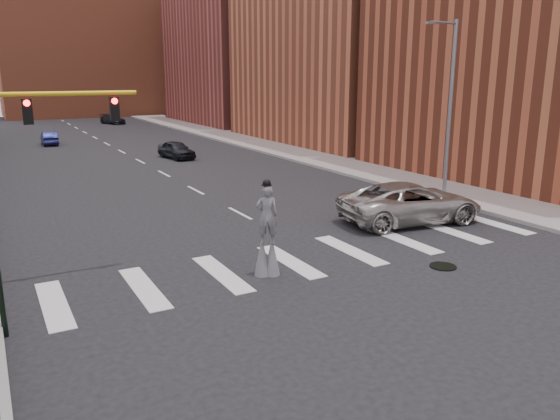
# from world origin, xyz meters

# --- Properties ---
(ground_plane) EXTENTS (160.00, 160.00, 0.00)m
(ground_plane) POSITION_xyz_m (0.00, 0.00, 0.00)
(ground_plane) COLOR black
(ground_plane) RESTS_ON ground
(sidewalk_right) EXTENTS (5.00, 90.00, 0.18)m
(sidewalk_right) POSITION_xyz_m (12.50, 25.00, 0.09)
(sidewalk_right) COLOR gray
(sidewalk_right) RESTS_ON ground
(manhole) EXTENTS (0.90, 0.90, 0.04)m
(manhole) POSITION_xyz_m (3.00, -2.00, 0.02)
(manhole) COLOR black
(manhole) RESTS_ON ground
(building_mid) EXTENTS (16.00, 22.00, 24.00)m
(building_mid) POSITION_xyz_m (22.00, 30.00, 12.00)
(building_mid) COLOR #B15737
(building_mid) RESTS_ON ground
(building_far) EXTENTS (16.00, 22.00, 20.00)m
(building_far) POSITION_xyz_m (22.00, 54.00, 10.00)
(building_far) COLOR brown
(building_far) RESTS_ON ground
(building_backdrop) EXTENTS (26.00, 14.00, 18.00)m
(building_backdrop) POSITION_xyz_m (6.00, 78.00, 9.00)
(building_backdrop) COLOR #B15737
(building_backdrop) RESTS_ON ground
(streetlight) EXTENTS (2.05, 0.20, 9.00)m
(streetlight) POSITION_xyz_m (10.90, 6.00, 4.90)
(streetlight) COLOR slate
(streetlight) RESTS_ON ground
(traffic_signal) EXTENTS (5.30, 0.23, 6.20)m
(traffic_signal) POSITION_xyz_m (-9.78, 3.00, 4.15)
(traffic_signal) COLOR black
(traffic_signal) RESTS_ON ground
(stilt_performer) EXTENTS (0.83, 0.70, 3.17)m
(stilt_performer) POSITION_xyz_m (-2.59, 0.20, 1.32)
(stilt_performer) COLOR #372416
(stilt_performer) RESTS_ON ground
(suv_crossing) EXTENTS (6.71, 3.80, 1.77)m
(suv_crossing) POSITION_xyz_m (5.97, 3.00, 0.88)
(suv_crossing) COLOR #ACA9A2
(suv_crossing) RESTS_ON ground
(car_near) EXTENTS (2.23, 4.16, 1.35)m
(car_near) POSITION_xyz_m (2.88, 26.10, 0.67)
(car_near) COLOR black
(car_near) RESTS_ON ground
(car_mid) EXTENTS (1.33, 3.69, 1.21)m
(car_mid) POSITION_xyz_m (-4.78, 39.90, 0.61)
(car_mid) COLOR #15184A
(car_mid) RESTS_ON ground
(car_far) EXTENTS (3.02, 4.58, 1.23)m
(car_far) POSITION_xyz_m (5.12, 59.37, 0.62)
(car_far) COLOR black
(car_far) RESTS_ON ground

